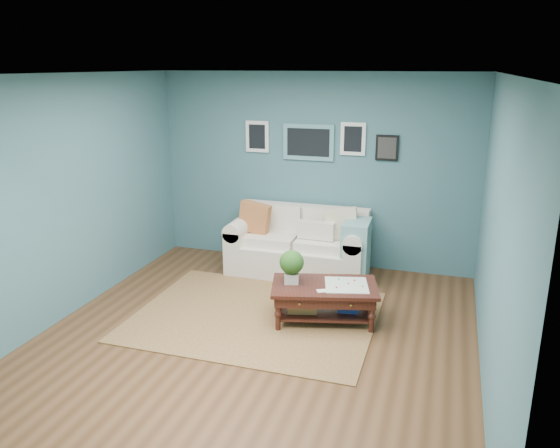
% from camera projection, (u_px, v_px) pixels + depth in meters
% --- Properties ---
extents(room_shell, '(5.00, 5.02, 2.70)m').
position_uv_depth(room_shell, '(255.00, 214.00, 5.41)').
color(room_shell, brown).
rests_on(room_shell, ground).
extents(area_rug, '(2.70, 2.16, 0.01)m').
position_uv_depth(area_rug, '(255.00, 316.00, 6.27)').
color(area_rug, brown).
rests_on(area_rug, ground).
extents(loveseat, '(1.93, 0.88, 0.99)m').
position_uv_depth(loveseat, '(305.00, 245.00, 7.49)').
color(loveseat, beige).
rests_on(loveseat, ground).
extents(coffee_table, '(1.29, 0.95, 0.81)m').
position_uv_depth(coffee_table, '(319.00, 291.00, 6.07)').
color(coffee_table, black).
rests_on(coffee_table, ground).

